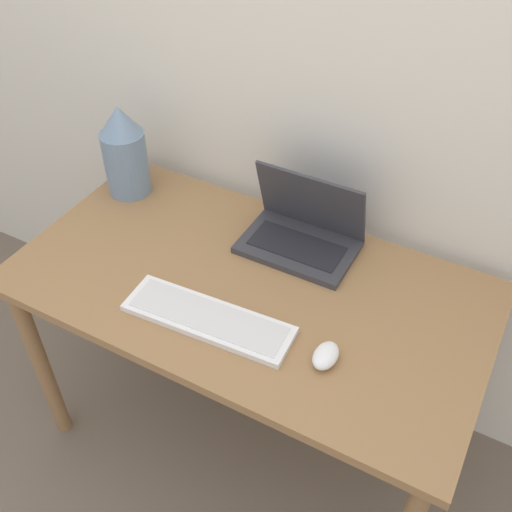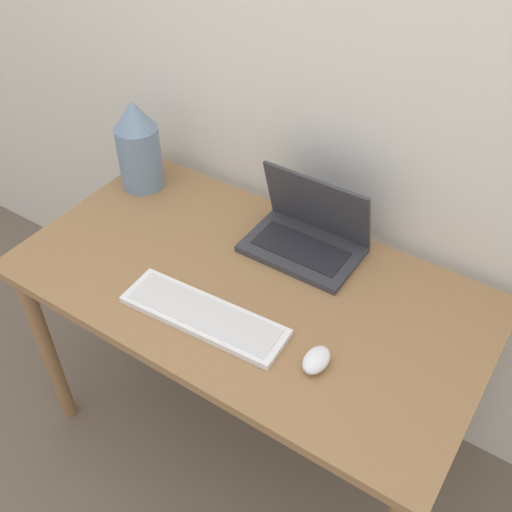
% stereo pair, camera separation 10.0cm
% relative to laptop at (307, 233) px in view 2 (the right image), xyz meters
% --- Properties ---
extents(ground_plane, '(12.00, 12.00, 0.00)m').
position_rel_laptop_xyz_m(ground_plane, '(-0.06, -0.58, -0.81)').
color(ground_plane, '#6B5B4C').
extents(wall_back, '(6.00, 0.05, 2.50)m').
position_rel_laptop_xyz_m(wall_back, '(-0.06, 0.20, 0.44)').
color(wall_back, silver).
rests_on(wall_back, ground_plane).
extents(desk, '(1.32, 0.71, 0.76)m').
position_rel_laptop_xyz_m(desk, '(-0.06, -0.22, -0.14)').
color(desk, olive).
rests_on(desk, ground_plane).
extents(laptop, '(0.33, 0.22, 0.23)m').
position_rel_laptop_xyz_m(laptop, '(0.00, 0.00, 0.00)').
color(laptop, '#333338').
rests_on(laptop, desk).
extents(keyboard, '(0.46, 0.16, 0.02)m').
position_rel_laptop_xyz_m(keyboard, '(-0.08, -0.39, -0.04)').
color(keyboard, white).
rests_on(keyboard, desk).
extents(mouse, '(0.06, 0.09, 0.04)m').
position_rel_laptop_xyz_m(mouse, '(0.24, -0.37, -0.03)').
color(mouse, white).
rests_on(mouse, desk).
extents(vase, '(0.14, 0.14, 0.30)m').
position_rel_laptop_xyz_m(vase, '(-0.62, -0.02, 0.10)').
color(vase, slate).
rests_on(vase, desk).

